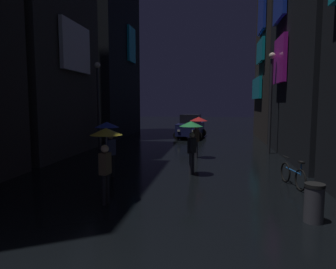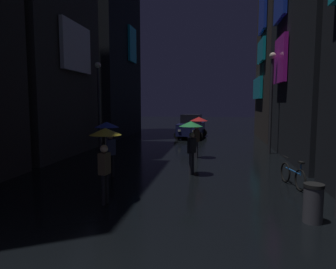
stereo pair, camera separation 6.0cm
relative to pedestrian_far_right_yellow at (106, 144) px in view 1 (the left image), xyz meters
The scene contains 12 objects.
building_left_far 20.86m from the pedestrian_far_right_yellow, 110.47° to the left, with size 4.25×8.90×22.67m.
building_right_mid 12.86m from the pedestrian_far_right_yellow, 44.42° to the left, with size 4.25×8.94×12.95m.
building_right_far 19.10m from the pedestrian_far_right_yellow, 62.74° to the left, with size 4.25×7.25×12.36m.
pedestrian_far_right_yellow is the anchor object (origin of this frame).
pedestrian_midstreet_centre_blue 2.87m from the pedestrian_far_right_yellow, 108.82° to the left, with size 0.90×0.90×2.12m.
pedestrian_foreground_left_red 7.64m from the pedestrian_far_right_yellow, 73.62° to the left, with size 0.90×0.90×2.12m.
pedestrian_midstreet_left_green 4.21m from the pedestrian_far_right_yellow, 60.05° to the left, with size 0.90×0.90×2.12m.
bicycle_parked_at_storefront 6.31m from the pedestrian_far_right_yellow, 24.36° to the left, with size 0.42×1.79×0.96m.
car_distant 16.35m from the pedestrian_far_right_yellow, 86.16° to the left, with size 2.50×4.27×1.92m.
streetlamp_right_far 11.23m from the pedestrian_far_right_yellow, 57.06° to the left, with size 0.36×0.36×5.54m.
streetlamp_left_far 10.36m from the pedestrian_far_right_yellow, 112.86° to the left, with size 0.36×0.36×5.26m.
trash_bin 5.49m from the pedestrian_far_right_yellow, ahead, with size 0.46×0.46×0.93m.
Camera 1 is at (1.94, -2.75, 2.80)m, focal length 32.00 mm.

